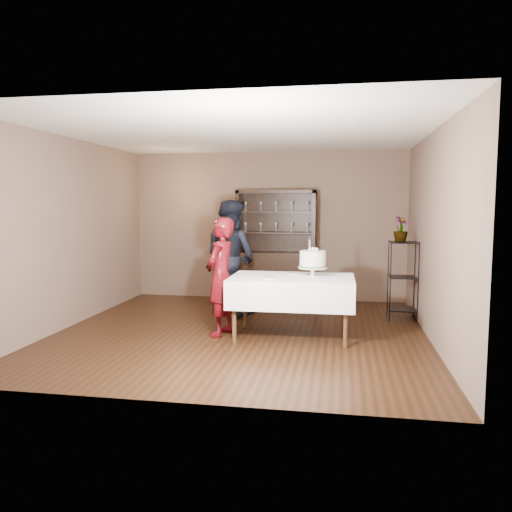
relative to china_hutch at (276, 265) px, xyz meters
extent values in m
plane|color=black|center=(-0.20, -2.25, -0.66)|extent=(5.00, 5.00, 0.00)
plane|color=white|center=(-0.20, -2.25, 2.04)|extent=(5.00, 5.00, 0.00)
cube|color=brown|center=(-0.20, 0.25, 0.69)|extent=(5.00, 0.02, 2.70)
cube|color=brown|center=(-2.70, -2.25, 0.69)|extent=(0.02, 5.00, 2.70)
cube|color=brown|center=(2.30, -2.25, 0.69)|extent=(0.02, 5.00, 2.70)
cube|color=black|center=(0.00, -0.01, -0.21)|extent=(1.40, 0.48, 0.90)
cube|color=black|center=(0.00, 0.21, 0.79)|extent=(1.40, 0.03, 1.10)
cube|color=black|center=(0.00, -0.01, 1.31)|extent=(1.40, 0.48, 0.06)
cube|color=black|center=(0.00, -0.01, 0.59)|extent=(1.28, 0.42, 0.02)
cube|color=black|center=(0.00, -0.01, 0.96)|extent=(1.28, 0.42, 0.02)
cylinder|color=black|center=(1.88, -1.25, -0.06)|extent=(0.02, 0.02, 1.20)
cylinder|color=black|center=(2.28, -1.25, -0.06)|extent=(0.02, 0.02, 1.20)
cylinder|color=black|center=(1.88, -0.85, -0.06)|extent=(0.02, 0.02, 1.20)
cylinder|color=black|center=(2.28, -0.85, -0.06)|extent=(0.02, 0.02, 1.20)
cube|color=black|center=(2.08, -1.05, -0.51)|extent=(0.40, 0.40, 0.02)
cube|color=black|center=(2.08, -1.05, -0.01)|extent=(0.40, 0.40, 0.01)
cube|color=black|center=(2.08, -1.05, 0.52)|extent=(0.40, 0.40, 0.02)
cube|color=white|center=(0.51, -2.38, -0.04)|extent=(1.62, 1.01, 0.37)
cylinder|color=#452C19|center=(-0.18, -2.78, -0.28)|extent=(0.06, 0.06, 0.77)
cylinder|color=#452C19|center=(1.21, -2.76, -0.28)|extent=(0.06, 0.06, 0.77)
cylinder|color=#452C19|center=(-0.19, -2.00, -0.28)|extent=(0.06, 0.06, 0.77)
cylinder|color=#452C19|center=(1.21, -1.99, -0.28)|extent=(0.06, 0.06, 0.77)
imported|color=#310407|center=(-0.44, -2.42, 0.13)|extent=(0.50, 0.65, 1.59)
imported|color=black|center=(-0.59, -1.16, 0.25)|extent=(1.11, 1.05, 1.82)
cylinder|color=silver|center=(0.78, -2.28, 0.15)|extent=(0.21, 0.21, 0.01)
cylinder|color=silver|center=(0.78, -2.28, 0.20)|extent=(0.05, 0.05, 0.11)
cylinder|color=silver|center=(0.78, -2.28, 0.26)|extent=(0.38, 0.38, 0.02)
cylinder|color=#497537|center=(0.78, -2.28, 0.28)|extent=(0.37, 0.37, 0.02)
cylinder|color=white|center=(0.78, -2.28, 0.37)|extent=(0.41, 0.41, 0.21)
sphere|color=#6287D2|center=(0.81, -2.28, 0.49)|extent=(0.03, 0.03, 0.03)
cube|color=white|center=(0.74, -2.31, 0.56)|extent=(0.02, 0.02, 0.15)
cube|color=black|center=(0.74, -2.31, 0.65)|extent=(0.02, 0.02, 0.05)
cylinder|color=silver|center=(0.24, -2.59, 0.15)|extent=(0.23, 0.23, 0.01)
cylinder|color=silver|center=(0.53, -2.13, 0.15)|extent=(0.25, 0.25, 0.01)
imported|color=#497537|center=(2.03, -1.03, 0.72)|extent=(0.30, 0.30, 0.38)
camera|label=1|loc=(1.14, -8.85, 1.10)|focal=35.00mm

